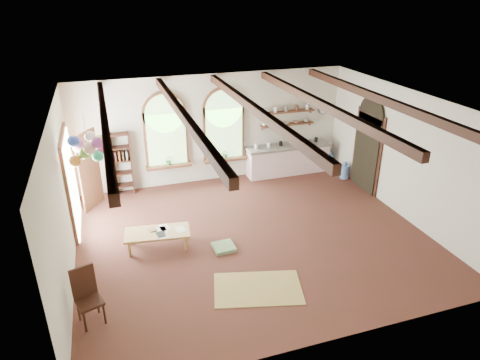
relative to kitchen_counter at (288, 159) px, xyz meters
name	(u,v)px	position (x,y,z in m)	size (l,w,h in m)	color
floor	(253,236)	(-2.30, -3.20, -0.48)	(8.00, 8.00, 0.00)	#532822
ceiling_beams	(254,109)	(-2.30, -3.20, 2.62)	(6.20, 6.80, 0.18)	black
window_left	(166,133)	(-3.70, 0.23, 1.16)	(1.30, 0.28, 2.20)	brown
window_right	(224,128)	(-2.00, 0.23, 1.16)	(1.30, 0.28, 2.20)	brown
left_doorway	(71,184)	(-6.25, -1.40, 0.67)	(0.10, 1.90, 2.50)	brown
right_doorway	(366,153)	(1.65, -1.70, 0.62)	(0.10, 1.30, 2.40)	black
kitchen_counter	(288,159)	(0.00, 0.00, 0.00)	(2.68, 0.62, 0.94)	beige
wall_shelf_lower	(287,124)	(0.00, 0.18, 1.07)	(1.70, 0.24, 0.04)	brown
wall_shelf_upper	(288,112)	(0.00, 0.18, 1.47)	(1.70, 0.24, 0.04)	brown
wall_clock	(323,109)	(1.25, 0.25, 1.42)	(0.32, 0.32, 0.04)	black
bookshelf	(122,164)	(-5.00, 0.12, 0.42)	(0.53, 0.32, 1.80)	black
coffee_table	(157,234)	(-4.50, -2.98, -0.11)	(1.51, 0.84, 0.41)	tan
side_chair	(90,307)	(-5.96, -4.98, -0.17)	(0.53, 0.53, 1.06)	black
floor_mat	(258,288)	(-2.85, -5.06, -0.47)	(1.71, 1.06, 0.02)	tan
floor_cushion	(224,247)	(-3.10, -3.50, -0.43)	(0.47, 0.47, 0.08)	#6C9164
water_jug_a	(328,160)	(1.45, 0.00, -0.22)	(0.30, 0.30, 0.59)	#577FBA
water_jug_b	(345,171)	(1.52, -0.90, -0.24)	(0.28, 0.28, 0.54)	#577FBA
balloon_cluster	(88,148)	(-5.70, -2.40, 1.87)	(0.79, 0.79, 1.15)	silver
table_book	(149,230)	(-4.68, -2.88, -0.06)	(0.15, 0.22, 0.02)	olive
tablet	(161,234)	(-4.44, -3.13, -0.06)	(0.18, 0.26, 0.01)	black
potted_plant_left	(169,160)	(-3.70, 0.12, 0.37)	(0.27, 0.23, 0.30)	#598C4C
potted_plant_right	(225,154)	(-2.00, 0.12, 0.37)	(0.27, 0.23, 0.30)	#598C4C
shelf_cup_a	(264,124)	(-0.75, 0.18, 1.14)	(0.12, 0.10, 0.10)	white
shelf_cup_b	(275,123)	(-0.40, 0.18, 1.14)	(0.10, 0.10, 0.09)	beige
shelf_bowl_a	(286,123)	(-0.05, 0.18, 1.12)	(0.22, 0.22, 0.05)	beige
shelf_bowl_b	(296,122)	(0.30, 0.18, 1.12)	(0.20, 0.20, 0.06)	#8C664C
shelf_vase	(306,119)	(0.65, 0.18, 1.19)	(0.18, 0.18, 0.19)	slate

